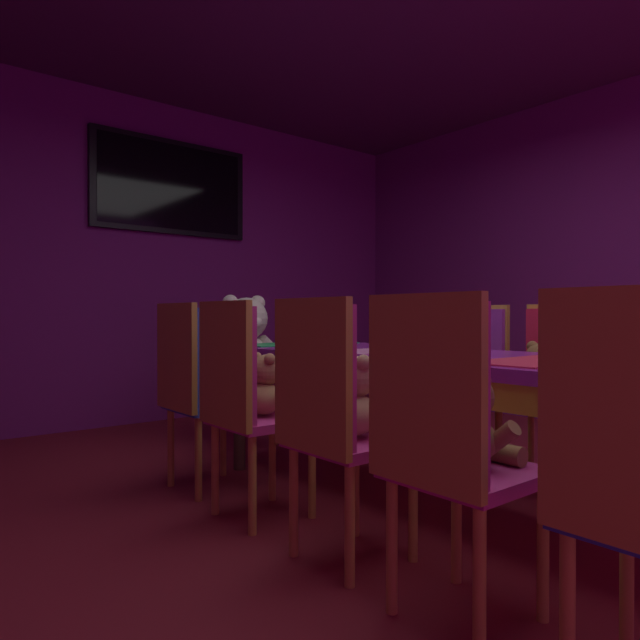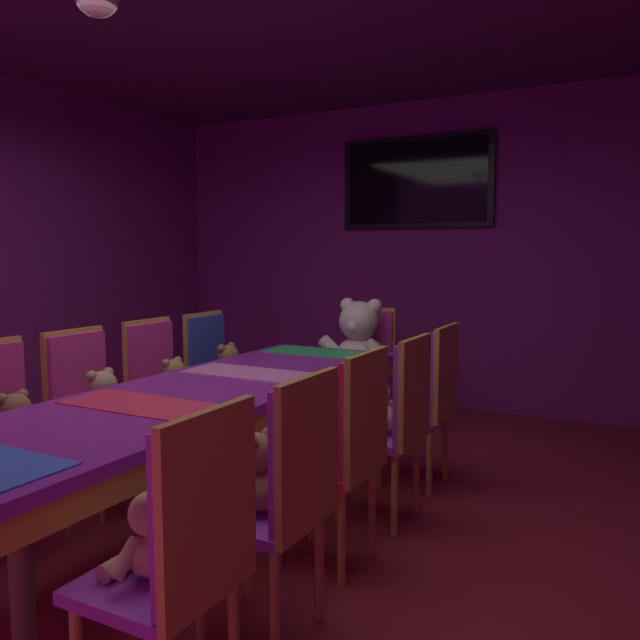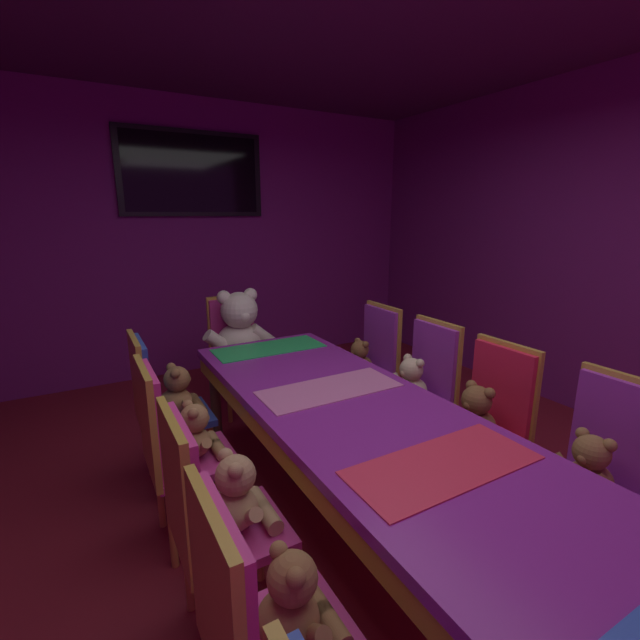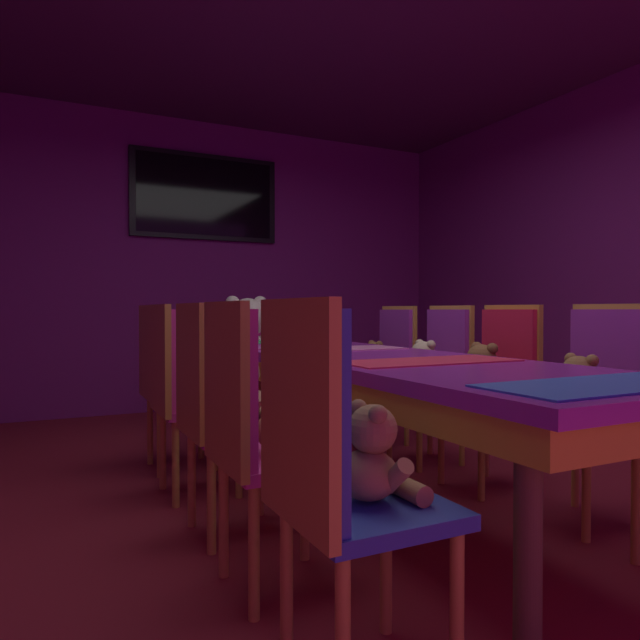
{
  "view_description": "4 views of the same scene",
  "coord_description": "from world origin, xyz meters",
  "px_view_note": "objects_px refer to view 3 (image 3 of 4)",
  "views": [
    {
      "loc": [
        -2.16,
        -1.61,
        0.92
      ],
      "look_at": [
        0.1,
        1.16,
        0.89
      ],
      "focal_mm": 32.02,
      "sensor_mm": 36.0,
      "label": 1
    },
    {
      "loc": [
        1.97,
        -2.47,
        1.41
      ],
      "look_at": [
        0.08,
        1.08,
        0.98
      ],
      "focal_mm": 35.56,
      "sensor_mm": 36.0,
      "label": 2
    },
    {
      "loc": [
        -1.13,
        -1.46,
        1.67
      ],
      "look_at": [
        0.19,
        0.87,
        1.01
      ],
      "focal_mm": 24.37,
      "sensor_mm": 36.0,
      "label": 3
    },
    {
      "loc": [
        -1.47,
        -2.37,
        0.96
      ],
      "look_at": [
        0.1,
        0.8,
        0.9
      ],
      "focal_mm": 32.22,
      "sensor_mm": 36.0,
      "label": 4
    }
  ],
  "objects_px": {
    "teddy_left_2": "(238,496)",
    "chair_left_4": "(154,398)",
    "teddy_right_3": "(410,383)",
    "chair_left_3": "(167,439)",
    "chair_right_3": "(427,378)",
    "chair_right_2": "(493,411)",
    "throne_chair": "(235,341)",
    "wall_tv": "(193,174)",
    "teddy_right_1": "(588,471)",
    "teddy_left_1": "(294,603)",
    "teddy_left_4": "(179,393)",
    "chair_right_4": "(374,355)",
    "chair_left_2": "(200,508)",
    "teddy_right_2": "(475,417)",
    "chair_left_1": "(246,622)",
    "king_teddy_bear": "(241,332)",
    "banquet_table": "(376,437)",
    "teddy_right_4": "(359,360)",
    "teddy_left_3": "(196,434)",
    "chair_right_1": "(607,460)"
  },
  "relations": [
    {
      "from": "teddy_left_2",
      "to": "teddy_right_4",
      "type": "height_order",
      "value": "teddy_left_2"
    },
    {
      "from": "teddy_right_2",
      "to": "chair_right_1",
      "type": "bearing_deg",
      "value": 107.02
    },
    {
      "from": "teddy_left_2",
      "to": "chair_left_4",
      "type": "height_order",
      "value": "chair_left_4"
    },
    {
      "from": "chair_right_2",
      "to": "chair_right_3",
      "type": "height_order",
      "value": "same"
    },
    {
      "from": "chair_left_2",
      "to": "teddy_left_3",
      "type": "height_order",
      "value": "chair_left_2"
    },
    {
      "from": "teddy_left_1",
      "to": "teddy_left_4",
      "type": "distance_m",
      "value": 1.67
    },
    {
      "from": "teddy_left_3",
      "to": "chair_left_4",
      "type": "xyz_separation_m",
      "value": [
        -0.12,
        0.54,
        0.01
      ]
    },
    {
      "from": "chair_right_1",
      "to": "wall_tv",
      "type": "relative_size",
      "value": 0.69
    },
    {
      "from": "chair_right_2",
      "to": "throne_chair",
      "type": "height_order",
      "value": "same"
    },
    {
      "from": "banquet_table",
      "to": "wall_tv",
      "type": "relative_size",
      "value": 2.09
    },
    {
      "from": "chair_right_2",
      "to": "chair_right_4",
      "type": "height_order",
      "value": "same"
    },
    {
      "from": "chair_right_2",
      "to": "throne_chair",
      "type": "distance_m",
      "value": 2.19
    },
    {
      "from": "chair_left_3",
      "to": "teddy_right_1",
      "type": "xyz_separation_m",
      "value": [
        1.53,
        -1.17,
        -0.01
      ]
    },
    {
      "from": "teddy_left_2",
      "to": "chair_right_3",
      "type": "relative_size",
      "value": 0.34
    },
    {
      "from": "chair_right_1",
      "to": "teddy_left_2",
      "type": "bearing_deg",
      "value": -20.57
    },
    {
      "from": "chair_left_3",
      "to": "teddy_right_3",
      "type": "relative_size",
      "value": 2.99
    },
    {
      "from": "chair_right_2",
      "to": "wall_tv",
      "type": "bearing_deg",
      "value": -75.41
    },
    {
      "from": "chair_right_1",
      "to": "wall_tv",
      "type": "bearing_deg",
      "value": -77.16
    },
    {
      "from": "teddy_left_1",
      "to": "chair_left_4",
      "type": "height_order",
      "value": "chair_left_4"
    },
    {
      "from": "chair_left_1",
      "to": "throne_chair",
      "type": "xyz_separation_m",
      "value": [
        0.84,
        2.57,
        0.0
      ]
    },
    {
      "from": "teddy_right_1",
      "to": "chair_right_4",
      "type": "distance_m",
      "value": 1.72
    },
    {
      "from": "chair_left_3",
      "to": "teddy_right_3",
      "type": "height_order",
      "value": "chair_left_3"
    },
    {
      "from": "teddy_left_1",
      "to": "chair_right_2",
      "type": "distance_m",
      "value": 1.6
    },
    {
      "from": "teddy_right_2",
      "to": "chair_right_4",
      "type": "bearing_deg",
      "value": -98.15
    },
    {
      "from": "wall_tv",
      "to": "teddy_right_1",
      "type": "bearing_deg",
      "value": -79.31
    },
    {
      "from": "throne_chair",
      "to": "chair_right_3",
      "type": "bearing_deg",
      "value": 29.45
    },
    {
      "from": "chair_left_4",
      "to": "chair_right_2",
      "type": "relative_size",
      "value": 1.0
    },
    {
      "from": "teddy_right_1",
      "to": "king_teddy_bear",
      "type": "bearing_deg",
      "value": -74.1
    },
    {
      "from": "banquet_table",
      "to": "chair_right_4",
      "type": "bearing_deg",
      "value": 53.84
    },
    {
      "from": "wall_tv",
      "to": "teddy_right_3",
      "type": "bearing_deg",
      "value": -74.94
    },
    {
      "from": "chair_right_4",
      "to": "chair_left_2",
      "type": "bearing_deg",
      "value": 34.8
    },
    {
      "from": "teddy_right_3",
      "to": "chair_right_3",
      "type": "bearing_deg",
      "value": -180.0
    },
    {
      "from": "throne_chair",
      "to": "teddy_right_3",
      "type": "bearing_deg",
      "value": 24.98
    },
    {
      "from": "chair_left_1",
      "to": "teddy_left_4",
      "type": "height_order",
      "value": "chair_left_1"
    },
    {
      "from": "teddy_left_2",
      "to": "king_teddy_bear",
      "type": "bearing_deg",
      "value": 70.15
    },
    {
      "from": "chair_left_2",
      "to": "teddy_right_2",
      "type": "distance_m",
      "value": 1.49
    },
    {
      "from": "banquet_table",
      "to": "teddy_right_4",
      "type": "xyz_separation_m",
      "value": [
        0.68,
        1.13,
        -0.08
      ]
    },
    {
      "from": "chair_left_4",
      "to": "teddy_right_3",
      "type": "distance_m",
      "value": 1.6
    },
    {
      "from": "teddy_right_2",
      "to": "teddy_right_3",
      "type": "bearing_deg",
      "value": -92.52
    },
    {
      "from": "chair_left_3",
      "to": "chair_right_3",
      "type": "relative_size",
      "value": 1.0
    },
    {
      "from": "chair_left_1",
      "to": "teddy_right_3",
      "type": "xyz_separation_m",
      "value": [
        1.52,
        1.1,
        -0.0
      ]
    },
    {
      "from": "chair_right_2",
      "to": "teddy_left_3",
      "type": "bearing_deg",
      "value": -21.21
    },
    {
      "from": "chair_right_3",
      "to": "throne_chair",
      "type": "distance_m",
      "value": 1.69
    },
    {
      "from": "wall_tv",
      "to": "chair_left_3",
      "type": "bearing_deg",
      "value": -108.28
    },
    {
      "from": "chair_left_2",
      "to": "teddy_right_3",
      "type": "bearing_deg",
      "value": 20.64
    },
    {
      "from": "teddy_left_3",
      "to": "chair_right_3",
      "type": "bearing_deg",
      "value": -1.06
    },
    {
      "from": "wall_tv",
      "to": "teddy_left_1",
      "type": "bearing_deg",
      "value": -100.73
    },
    {
      "from": "chair_right_4",
      "to": "teddy_right_1",
      "type": "bearing_deg",
      "value": 85.75
    },
    {
      "from": "teddy_left_1",
      "to": "chair_left_3",
      "type": "xyz_separation_m",
      "value": [
        -0.14,
        1.13,
        0.01
      ]
    },
    {
      "from": "teddy_right_3",
      "to": "chair_left_4",
      "type": "bearing_deg",
      "value": -20.78
    }
  ]
}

